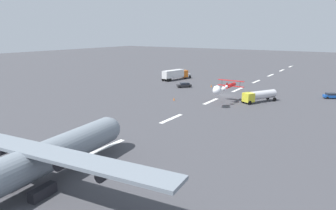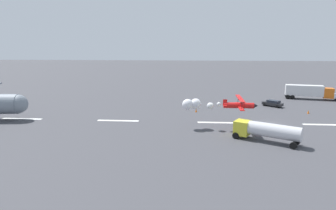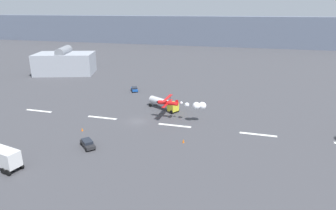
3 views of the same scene
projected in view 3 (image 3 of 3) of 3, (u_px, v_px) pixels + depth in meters
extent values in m
plane|color=#424247|center=(137.00, 121.00, 72.18)|extent=(440.00, 440.00, 0.00)
cube|color=white|center=(39.00, 111.00, 79.70)|extent=(8.00, 0.90, 0.01)
cube|color=white|center=(102.00, 118.00, 74.69)|extent=(8.00, 0.90, 0.01)
cube|color=white|center=(175.00, 125.00, 69.68)|extent=(8.00, 0.90, 0.01)
cube|color=white|center=(258.00, 134.00, 64.67)|extent=(8.00, 0.90, 0.01)
cube|color=slate|center=(218.00, 31.00, 218.86)|extent=(396.00, 16.00, 21.42)
cylinder|color=red|center=(168.00, 103.00, 72.80)|extent=(5.11, 1.10, 0.98)
cube|color=red|center=(167.00, 103.00, 72.90)|extent=(0.89, 7.00, 0.12)
cube|color=red|center=(167.00, 98.00, 72.47)|extent=(0.89, 7.00, 0.12)
cylinder|color=black|center=(164.00, 104.00, 70.47)|extent=(0.08, 0.08, 1.38)
cylinder|color=black|center=(170.00, 98.00, 74.90)|extent=(0.08, 0.08, 1.38)
cube|color=red|center=(177.00, 102.00, 72.01)|extent=(0.70, 0.12, 1.10)
cube|color=red|center=(177.00, 104.00, 72.14)|extent=(0.64, 2.01, 0.08)
cone|color=black|center=(157.00, 102.00, 73.61)|extent=(0.72, 0.85, 0.84)
sphere|color=white|center=(181.00, 103.00, 72.15)|extent=(0.70, 0.70, 0.70)
sphere|color=white|center=(187.00, 105.00, 71.76)|extent=(1.14, 1.14, 1.14)
sphere|color=white|center=(196.00, 106.00, 70.43)|extent=(1.86, 1.86, 1.86)
sphere|color=white|center=(202.00, 106.00, 70.56)|extent=(1.90, 1.90, 1.90)
cylinder|color=black|center=(4.00, 171.00, 49.07)|extent=(1.15, 0.57, 1.10)
cylinder|color=black|center=(8.00, 173.00, 48.54)|extent=(1.15, 0.57, 1.10)
cylinder|color=black|center=(17.00, 164.00, 51.17)|extent=(1.15, 0.57, 1.10)
cylinder|color=black|center=(21.00, 166.00, 50.64)|extent=(1.15, 0.57, 1.10)
cube|color=yellow|center=(173.00, 107.00, 78.03)|extent=(3.10, 3.17, 2.20)
cylinder|color=silver|center=(161.00, 102.00, 81.25)|extent=(7.60, 5.53, 2.10)
cylinder|color=black|center=(178.00, 110.00, 78.77)|extent=(1.03, 0.77, 1.00)
cylinder|color=black|center=(157.00, 103.00, 84.48)|extent=(1.03, 0.77, 1.00)
cylinder|color=black|center=(171.00, 112.00, 77.17)|extent=(1.03, 0.77, 1.00)
cylinder|color=black|center=(150.00, 105.00, 82.88)|extent=(1.03, 0.77, 1.00)
cube|color=#262628|center=(88.00, 144.00, 58.52)|extent=(4.62, 4.39, 0.65)
cube|color=#1E232D|center=(87.00, 141.00, 58.49)|extent=(3.16, 3.07, 0.55)
cylinder|color=black|center=(95.00, 148.00, 57.79)|extent=(0.62, 0.59, 0.64)
cylinder|color=black|center=(90.00, 142.00, 60.37)|extent=(0.62, 0.59, 0.64)
cylinder|color=black|center=(86.00, 150.00, 56.88)|extent=(0.62, 0.59, 0.64)
cylinder|color=black|center=(81.00, 144.00, 59.45)|extent=(0.62, 0.59, 0.64)
cube|color=#194CA5|center=(134.00, 89.00, 98.49)|extent=(3.59, 4.43, 0.65)
cube|color=#1E232D|center=(134.00, 88.00, 98.12)|extent=(2.65, 2.95, 0.55)
cylinder|color=black|center=(131.00, 89.00, 99.71)|extent=(0.51, 0.66, 0.64)
cylinder|color=black|center=(132.00, 92.00, 97.07)|extent=(0.51, 0.66, 0.64)
cylinder|color=black|center=(137.00, 89.00, 100.12)|extent=(0.51, 0.66, 0.64)
cylinder|color=black|center=(138.00, 91.00, 97.48)|extent=(0.51, 0.66, 0.64)
cube|color=#9EA3AD|center=(65.00, 64.00, 124.35)|extent=(26.99, 21.18, 8.74)
cylinder|color=gray|center=(64.00, 51.00, 122.70)|extent=(7.80, 14.03, 3.60)
cone|color=orange|center=(82.00, 129.00, 66.46)|extent=(0.44, 0.44, 0.75)
cone|color=orange|center=(183.00, 141.00, 60.59)|extent=(0.44, 0.44, 0.75)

